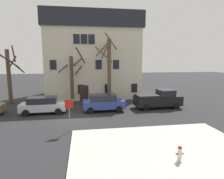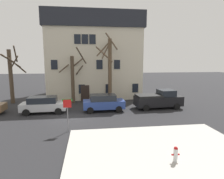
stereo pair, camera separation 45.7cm
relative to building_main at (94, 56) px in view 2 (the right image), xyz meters
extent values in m
plane|color=#262628|center=(-2.63, -11.36, -5.98)|extent=(120.00, 120.00, 0.00)
cube|color=#B7B5AD|center=(3.05, -19.35, -5.92)|extent=(10.95, 8.06, 0.12)
cube|color=beige|center=(0.00, 0.00, -1.18)|extent=(12.86, 8.71, 9.60)
cube|color=#23262D|center=(0.00, 0.00, 4.72)|extent=(13.36, 9.21, 2.18)
cube|color=#2D231E|center=(-1.41, -4.40, -4.93)|extent=(1.10, 0.12, 2.10)
cube|color=black|center=(-1.84, -4.39, -4.38)|extent=(0.80, 0.08, 1.20)
cube|color=black|center=(1.72, -4.39, -4.38)|extent=(0.80, 0.08, 1.20)
cube|color=black|center=(5.38, -4.39, -4.38)|extent=(0.80, 0.08, 1.20)
cube|color=black|center=(-5.21, -4.39, -1.18)|extent=(0.80, 0.08, 1.20)
cube|color=black|center=(0.52, -4.39, -1.18)|extent=(0.80, 0.08, 1.20)
cube|color=black|center=(2.84, -4.39, -1.18)|extent=(0.80, 0.08, 1.20)
cube|color=black|center=(-2.23, -4.39, 2.02)|extent=(0.80, 0.08, 1.20)
cube|color=black|center=(-1.29, -4.39, 2.02)|extent=(0.80, 0.08, 1.20)
cube|color=black|center=(-0.34, -4.39, 2.02)|extent=(0.80, 0.08, 1.20)
cylinder|color=#4C3D2D|center=(-10.48, -4.50, -2.65)|extent=(0.47, 0.47, 6.66)
cylinder|color=#4C3D2D|center=(-9.96, -5.36, -0.71)|extent=(1.89, 1.22, 1.70)
cylinder|color=#4C3D2D|center=(-10.21, -3.89, -0.95)|extent=(1.41, 0.73, 1.83)
cylinder|color=#4C3D2D|center=(-9.44, -5.15, -1.20)|extent=(1.49, 2.25, 2.02)
cylinder|color=#4C3D2D|center=(-9.78, -4.39, 0.15)|extent=(0.39, 1.55, 1.98)
cylinder|color=#4C3D2D|center=(-10.59, -5.38, -0.27)|extent=(1.87, 0.39, 1.18)
cylinder|color=#4C3D2D|center=(-2.90, -5.35, -3.04)|extent=(0.44, 0.44, 5.87)
cylinder|color=#4C3D2D|center=(-2.51, -4.50, -1.12)|extent=(1.86, 0.96, 1.48)
cylinder|color=#4C3D2D|center=(-2.13, -4.85, -1.96)|extent=(1.20, 1.70, 1.45)
cylinder|color=#4C3D2D|center=(-1.74, -5.86, -0.08)|extent=(1.18, 2.46, 1.95)
cylinder|color=#4C3D2D|center=(-3.73, -4.61, -1.43)|extent=(1.65, 1.81, 1.43)
cylinder|color=brown|center=(1.73, -5.82, -1.99)|extent=(0.47, 0.47, 7.97)
cylinder|color=brown|center=(1.16, -4.82, 0.96)|extent=(2.17, 1.33, 2.23)
cylinder|color=brown|center=(1.26, -5.34, 0.51)|extent=(1.18, 1.15, 1.90)
cylinder|color=brown|center=(0.92, -6.69, 0.10)|extent=(1.93, 1.79, 1.88)
cylinder|color=brown|center=(1.84, -6.53, 1.60)|extent=(1.57, 0.41, 2.01)
cylinder|color=black|center=(-10.23, -8.59, -5.64)|extent=(0.69, 0.24, 0.68)
cube|color=#B7BABF|center=(-5.59, -9.64, -5.28)|extent=(4.52, 1.92, 0.75)
cube|color=#1E232B|center=(-5.68, -9.64, -4.59)|extent=(2.82, 1.65, 0.62)
cylinder|color=black|center=(-4.09, -8.70, -5.64)|extent=(0.69, 0.24, 0.68)
cylinder|color=black|center=(-4.04, -10.49, -5.64)|extent=(0.69, 0.24, 0.68)
cylinder|color=black|center=(-7.13, -8.79, -5.64)|extent=(0.69, 0.24, 0.68)
cylinder|color=black|center=(-7.08, -10.57, -5.64)|extent=(0.69, 0.24, 0.68)
cube|color=#2D4799|center=(0.60, -9.66, -5.24)|extent=(4.38, 1.91, 0.83)
cube|color=#1E232B|center=(0.51, -9.67, -4.52)|extent=(2.73, 1.66, 0.62)
cylinder|color=black|center=(2.05, -8.72, -5.64)|extent=(0.68, 0.23, 0.68)
cylinder|color=black|center=(2.09, -10.54, -5.64)|extent=(0.68, 0.23, 0.68)
cylinder|color=black|center=(-0.90, -8.79, -5.64)|extent=(0.68, 0.23, 0.68)
cylinder|color=black|center=(-0.86, -10.60, -5.64)|extent=(0.68, 0.23, 0.68)
cube|color=black|center=(6.78, -9.32, -5.13)|extent=(5.34, 2.30, 1.06)
cube|color=#1E232B|center=(7.72, -9.27, -4.25)|extent=(1.77, 1.86, 0.70)
cube|color=black|center=(5.63, -9.39, -4.50)|extent=(2.83, 2.08, 0.20)
cylinder|color=black|center=(8.49, -8.22, -5.64)|extent=(0.69, 0.26, 0.68)
cylinder|color=black|center=(8.61, -10.22, -5.64)|extent=(0.69, 0.26, 0.68)
cylinder|color=black|center=(4.94, -8.43, -5.64)|extent=(0.69, 0.26, 0.68)
cylinder|color=black|center=(5.06, -10.43, -5.64)|extent=(0.69, 0.26, 0.68)
cylinder|color=silver|center=(3.41, -20.60, -5.51)|extent=(0.22, 0.22, 0.70)
sphere|color=red|center=(3.41, -20.60, -5.14)|extent=(0.21, 0.21, 0.21)
cylinder|color=red|center=(3.25, -20.60, -5.47)|extent=(0.10, 0.09, 0.09)
cylinder|color=red|center=(3.57, -20.60, -5.47)|extent=(0.10, 0.09, 0.09)
cylinder|color=slate|center=(-2.63, -15.26, -4.73)|extent=(0.07, 0.07, 2.49)
cube|color=red|center=(-2.63, -15.28, -3.78)|extent=(0.60, 0.03, 0.60)
cube|color=#1E8C38|center=(-2.63, -15.24, -3.53)|extent=(0.76, 0.02, 0.18)
camera|label=1|loc=(-1.57, -29.34, -0.55)|focal=30.49mm
camera|label=2|loc=(-1.12, -29.41, -0.55)|focal=30.49mm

